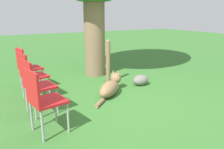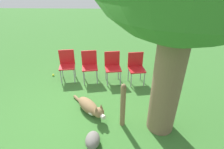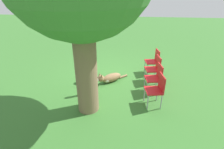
% 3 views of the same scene
% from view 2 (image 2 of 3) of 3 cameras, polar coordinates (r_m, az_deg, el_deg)
% --- Properties ---
extents(ground_plane, '(30.00, 30.00, 0.00)m').
position_cam_2_polar(ground_plane, '(4.13, -8.41, -12.82)').
color(ground_plane, '#38702D').
extents(dog, '(1.02, 0.91, 0.42)m').
position_cam_2_polar(dog, '(4.08, -7.14, -10.57)').
color(dog, olive).
rests_on(dog, ground_plane).
extents(fence_post, '(0.10, 0.10, 1.01)m').
position_cam_2_polar(fence_post, '(3.54, 3.57, -9.99)').
color(fence_post, '#846647').
rests_on(fence_post, ground_plane).
extents(red_chair_0, '(0.49, 0.51, 0.90)m').
position_cam_2_polar(red_chair_0, '(5.32, -14.45, 3.63)').
color(red_chair_0, red).
rests_on(red_chair_0, ground_plane).
extents(red_chair_1, '(0.49, 0.51, 0.90)m').
position_cam_2_polar(red_chair_1, '(5.13, -7.33, 3.41)').
color(red_chair_1, red).
rests_on(red_chair_1, ground_plane).
extents(red_chair_2, '(0.49, 0.51, 0.90)m').
position_cam_2_polar(red_chair_2, '(5.04, 0.19, 3.12)').
color(red_chair_2, red).
rests_on(red_chair_2, ground_plane).
extents(red_chair_3, '(0.49, 0.51, 0.90)m').
position_cam_2_polar(red_chair_3, '(5.03, 7.87, 2.77)').
color(red_chair_3, red).
rests_on(red_chair_3, ground_plane).
extents(tennis_ball, '(0.07, 0.07, 0.07)m').
position_cam_2_polar(tennis_ball, '(5.82, -18.64, -0.15)').
color(tennis_ball, '#CCE033').
rests_on(tennis_ball, ground_plane).
extents(garden_rock, '(0.39, 0.27, 0.24)m').
position_cam_2_polar(garden_rock, '(3.46, -6.33, -20.52)').
color(garden_rock, slate).
rests_on(garden_rock, ground_plane).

